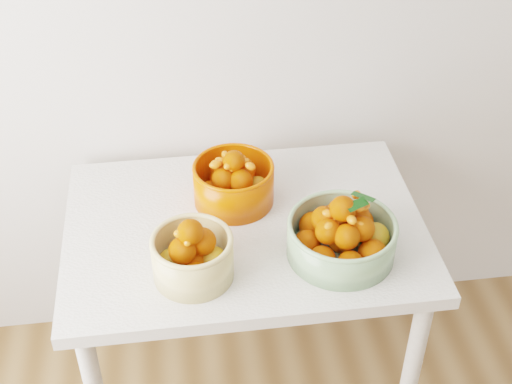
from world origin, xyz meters
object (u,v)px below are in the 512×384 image
bowl_cream (192,255)px  table (245,249)px  bowl_orange (233,182)px  bowl_green (342,235)px

bowl_cream → table: bearing=49.4°
table → bowl_cream: size_ratio=4.15×
bowl_cream → bowl_orange: size_ratio=0.80×
bowl_green → bowl_orange: bowl_green is taller
table → bowl_green: (0.24, -0.15, 0.16)m
table → bowl_cream: (-0.15, -0.18, 0.16)m
table → bowl_orange: bearing=99.4°
bowl_green → bowl_orange: size_ratio=1.01×
bowl_cream → bowl_orange: (0.14, 0.29, -0.00)m
bowl_green → table: bearing=148.0°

